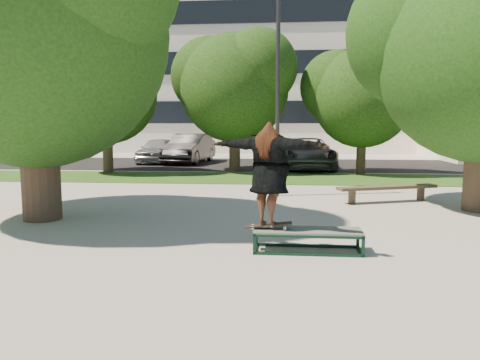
# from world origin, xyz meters

# --- Properties ---
(ground) EXTENTS (120.00, 120.00, 0.00)m
(ground) POSITION_xyz_m (0.00, 0.00, 0.00)
(ground) COLOR #A7A199
(ground) RESTS_ON ground
(grass_strip) EXTENTS (30.00, 4.00, 0.02)m
(grass_strip) POSITION_xyz_m (1.00, 9.50, 0.01)
(grass_strip) COLOR #164313
(grass_strip) RESTS_ON ground
(asphalt_strip) EXTENTS (40.00, 8.00, 0.01)m
(asphalt_strip) POSITION_xyz_m (0.00, 16.00, 0.01)
(asphalt_strip) COLOR black
(asphalt_strip) RESTS_ON ground
(tree_left) EXTENTS (6.96, 5.95, 7.12)m
(tree_left) POSITION_xyz_m (-4.29, 1.09, 4.42)
(tree_left) COLOR #38281E
(tree_left) RESTS_ON ground
(bg_tree_left) EXTENTS (5.28, 4.51, 5.77)m
(bg_tree_left) POSITION_xyz_m (-6.57, 11.07, 3.73)
(bg_tree_left) COLOR #38281E
(bg_tree_left) RESTS_ON ground
(bg_tree_mid) EXTENTS (5.76, 4.92, 6.24)m
(bg_tree_mid) POSITION_xyz_m (-1.08, 12.08, 4.02)
(bg_tree_mid) COLOR #38281E
(bg_tree_mid) RESTS_ON ground
(bg_tree_right) EXTENTS (5.04, 4.31, 5.43)m
(bg_tree_right) POSITION_xyz_m (4.43, 11.57, 3.49)
(bg_tree_right) COLOR #38281E
(bg_tree_right) RESTS_ON ground
(lamppost) EXTENTS (0.25, 0.15, 6.11)m
(lamppost) POSITION_xyz_m (1.00, 5.00, 3.15)
(lamppost) COLOR #2D2D30
(lamppost) RESTS_ON ground
(office_building) EXTENTS (30.00, 14.12, 16.00)m
(office_building) POSITION_xyz_m (-2.00, 31.98, 8.00)
(office_building) COLOR silver
(office_building) RESTS_ON ground
(grind_box) EXTENTS (1.80, 0.60, 0.38)m
(grind_box) POSITION_xyz_m (1.60, -1.15, 0.19)
(grind_box) COLOR black
(grind_box) RESTS_ON ground
(skater_rig) EXTENTS (2.17, 1.34, 1.80)m
(skater_rig) POSITION_xyz_m (0.95, -1.15, 1.31)
(skater_rig) COLOR white
(skater_rig) RESTS_ON grind_box
(bench) EXTENTS (2.87, 1.39, 0.45)m
(bench) POSITION_xyz_m (4.04, 4.14, 0.38)
(bench) COLOR #4A3E2C
(bench) RESTS_ON ground
(car_silver_a) EXTENTS (1.84, 4.17, 1.40)m
(car_silver_a) POSITION_xyz_m (-5.73, 16.50, 0.70)
(car_silver_a) COLOR #AEAEB3
(car_silver_a) RESTS_ON asphalt_strip
(car_dark) EXTENTS (2.21, 5.08, 1.62)m
(car_dark) POSITION_xyz_m (-3.97, 16.50, 0.81)
(car_dark) COLOR black
(car_dark) RESTS_ON asphalt_strip
(car_grey) EXTENTS (2.53, 5.36, 1.48)m
(car_grey) POSITION_xyz_m (2.35, 13.69, 0.74)
(car_grey) COLOR #525256
(car_grey) RESTS_ON asphalt_strip
(car_silver_b) EXTENTS (2.50, 5.11, 1.43)m
(car_silver_b) POSITION_xyz_m (1.37, 14.29, 0.72)
(car_silver_b) COLOR #9FA0A3
(car_silver_b) RESTS_ON asphalt_strip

